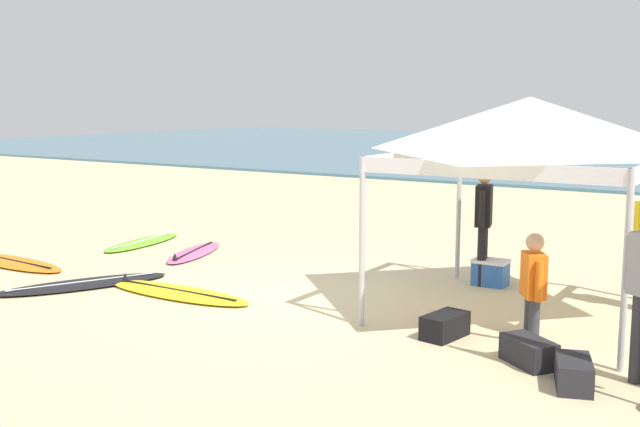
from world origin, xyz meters
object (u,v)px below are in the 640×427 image
object	(u,v)px
person_orange	(533,280)
cooler_box	(490,272)
surfboard_pink	(194,252)
gear_bag_on_sand	(445,326)
surfboard_orange	(13,262)
gear_bag_near_tent	(529,352)
canopy_tent	(529,126)
surfboard_lime	(143,242)
surfboard_yellow	(177,292)
gear_bag_by_pole	(574,373)
person_black	(483,219)
surfboard_black	(82,284)

from	to	relation	value
person_orange	cooler_box	distance (m)	2.45
surfboard_pink	gear_bag_on_sand	size ratio (longest dim) A/B	3.44
surfboard_orange	gear_bag_near_tent	distance (m)	8.78
person_orange	gear_bag_near_tent	xyz separation A→B (m)	(0.29, -1.05, -0.52)
canopy_tent	gear_bag_on_sand	size ratio (longest dim) A/B	5.19
surfboard_lime	gear_bag_near_tent	distance (m)	8.71
surfboard_lime	surfboard_yellow	size ratio (longest dim) A/B	0.86
person_orange	surfboard_yellow	bearing A→B (deg)	-170.23
gear_bag_by_pole	cooler_box	distance (m)	4.09
surfboard_lime	gear_bag_near_tent	bearing A→B (deg)	-18.35
person_black	cooler_box	bearing A→B (deg)	10.17
canopy_tent	gear_bag_on_sand	bearing A→B (deg)	-107.61
canopy_tent	surfboard_yellow	bearing A→B (deg)	-160.33
person_black	gear_bag_on_sand	world-z (taller)	person_black
person_black	cooler_box	xyz separation A→B (m)	(0.12, 0.02, -0.79)
canopy_tent	surfboard_black	xyz separation A→B (m)	(-5.93, -1.97, -2.35)
person_orange	gear_bag_by_pole	bearing A→B (deg)	-59.51
surfboard_orange	gear_bag_on_sand	xyz separation A→B (m)	(7.68, 0.13, 0.10)
surfboard_pink	surfboard_black	world-z (taller)	same
surfboard_black	cooler_box	bearing A→B (deg)	32.97
surfboard_orange	surfboard_yellow	distance (m)	3.70
gear_bag_by_pole	cooler_box	xyz separation A→B (m)	(-2.11, 3.50, 0.06)
surfboard_lime	cooler_box	size ratio (longest dim) A/B	4.38
person_orange	gear_bag_on_sand	size ratio (longest dim) A/B	2.00
person_orange	gear_bag_on_sand	distance (m)	1.16
person_black	gear_bag_near_tent	size ratio (longest dim) A/B	2.85
surfboard_lime	surfboard_black	distance (m)	3.36
surfboard_black	canopy_tent	bearing A→B (deg)	18.34
surfboard_orange	cooler_box	distance (m)	7.77
canopy_tent	surfboard_pink	size ratio (longest dim) A/B	1.51
person_black	person_orange	xyz separation A→B (m)	(1.38, -2.04, -0.33)
surfboard_lime	surfboard_black	world-z (taller)	same
person_orange	canopy_tent	bearing A→B (deg)	115.42
surfboard_black	gear_bag_on_sand	distance (m)	5.51
surfboard_lime	gear_bag_by_pole	world-z (taller)	gear_bag_by_pole
gear_bag_on_sand	cooler_box	distance (m)	2.75
canopy_tent	surfboard_lime	distance (m)	8.03
surfboard_lime	canopy_tent	bearing A→B (deg)	-7.03
surfboard_orange	gear_bag_by_pole	bearing A→B (deg)	-4.08
gear_bag_on_sand	cooler_box	size ratio (longest dim) A/B	1.20
surfboard_pink	gear_bag_near_tent	world-z (taller)	gear_bag_near_tent
surfboard_orange	surfboard_yellow	world-z (taller)	same
surfboard_orange	gear_bag_on_sand	size ratio (longest dim) A/B	4.20
gear_bag_by_pole	gear_bag_near_tent	bearing A→B (deg)	144.31
surfboard_orange	person_black	xyz separation A→B (m)	(7.10, 2.82, 0.95)
surfboard_orange	cooler_box	bearing A→B (deg)	21.44
surfboard_yellow	surfboard_lime	bearing A→B (deg)	141.70
surfboard_lime	gear_bag_by_pole	size ratio (longest dim) A/B	3.65
surfboard_pink	surfboard_yellow	world-z (taller)	same
canopy_tent	cooler_box	distance (m)	2.70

